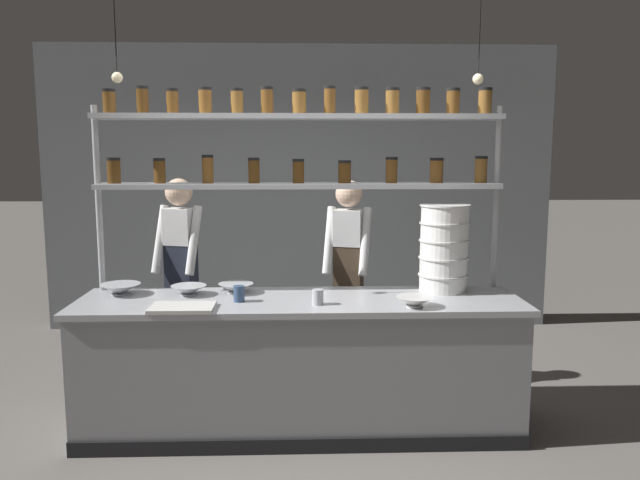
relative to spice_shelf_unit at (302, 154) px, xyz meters
The scene contains 15 objects.
ground_plane 1.91m from the spice_shelf_unit, 93.46° to the right, with size 40.00×40.00×0.00m, color slate.
back_wall 2.28m from the spice_shelf_unit, 90.51° to the left, with size 5.39×0.12×3.00m, color gray.
prep_counter 1.46m from the spice_shelf_unit, 93.44° to the right, with size 2.99×0.76×0.92m.
spice_shelf_unit is the anchor object (origin of this frame).
chef_left 1.42m from the spice_shelf_unit, 152.43° to the left, with size 0.41×0.34×1.69m.
chef_center 1.09m from the spice_shelf_unit, 51.57° to the left, with size 0.41×0.35×1.68m.
container_stack 1.20m from the spice_shelf_unit, ahead, with size 0.35×0.35×0.62m.
cutting_board 1.35m from the spice_shelf_unit, 142.39° to the right, with size 0.40×0.26×0.02m.
prep_bowl_near_left 1.31m from the spice_shelf_unit, 38.76° to the right, with size 0.24×0.24×0.07m.
prep_bowl_center_front 1.58m from the spice_shelf_unit, behind, with size 0.28×0.28×0.08m.
prep_bowl_center_back 1.24m from the spice_shelf_unit, 166.53° to the right, with size 0.25×0.25×0.07m.
prep_bowl_near_right 1.05m from the spice_shelf_unit, 164.05° to the right, with size 0.25×0.25×0.07m.
serving_cup_front 1.08m from the spice_shelf_unit, 137.24° to the right, with size 0.07×0.07×0.11m.
serving_cup_by_board 1.04m from the spice_shelf_unit, 79.09° to the right, with size 0.07×0.07×0.10m.
pendant_light_row 0.61m from the spice_shelf_unit, 93.14° to the right, with size 2.38×0.07×0.62m.
Camera 1 is at (-0.01, -4.10, 1.91)m, focal length 35.00 mm.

